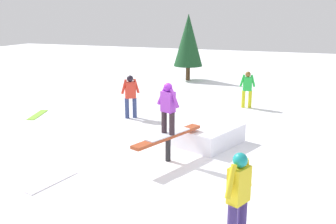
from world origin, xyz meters
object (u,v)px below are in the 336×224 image
(bystander_yellow, at_px, (238,194))
(loose_snowboard_white, at_px, (52,182))
(rail_feature, at_px, (168,139))
(loose_snowboard_lime, at_px, (38,115))
(bystander_green, at_px, (247,88))
(bystander_red, at_px, (130,94))
(main_rider_on_rail, at_px, (168,110))
(pine_tree_near, at_px, (188,40))

(bystander_yellow, xyz_separation_m, loose_snowboard_white, (-0.85, -4.34, -0.89))
(rail_feature, relative_size, loose_snowboard_lime, 1.68)
(rail_feature, xyz_separation_m, bystander_green, (-6.42, 0.99, 0.22))
(rail_feature, bearing_deg, bystander_yellow, 58.37)
(rail_feature, distance_m, bystander_green, 6.50)
(rail_feature, height_order, bystander_yellow, bystander_yellow)
(rail_feature, distance_m, bystander_red, 4.34)
(loose_snowboard_white, bearing_deg, main_rider_on_rail, -32.68)
(rail_feature, xyz_separation_m, main_rider_on_rail, (0.00, 0.00, 0.77))
(bystander_green, distance_m, bystander_red, 4.79)
(main_rider_on_rail, relative_size, loose_snowboard_white, 1.07)
(bystander_green, bearing_deg, loose_snowboard_white, -124.55)
(main_rider_on_rail, xyz_separation_m, loose_snowboard_white, (2.12, -2.02, -1.36))
(loose_snowboard_lime, bearing_deg, loose_snowboard_white, 24.54)
(bystander_green, distance_m, loose_snowboard_white, 9.09)
(bystander_yellow, bearing_deg, bystander_green, 31.69)
(bystander_red, relative_size, loose_snowboard_white, 1.17)
(loose_snowboard_white, xyz_separation_m, pine_tree_near, (-13.85, -1.16, 2.23))
(bystander_green, bearing_deg, bystander_yellow, -97.07)
(bystander_yellow, height_order, pine_tree_near, pine_tree_near)
(loose_snowboard_lime, bearing_deg, pine_tree_near, 144.62)
(pine_tree_near, bearing_deg, loose_snowboard_lime, -17.95)
(main_rider_on_rail, relative_size, bystander_red, 0.92)
(main_rider_on_rail, height_order, loose_snowboard_lime, main_rider_on_rail)
(bystander_green, xyz_separation_m, bystander_red, (3.03, -3.70, 0.06))
(main_rider_on_rail, relative_size, bystander_yellow, 0.90)
(bystander_yellow, relative_size, loose_snowboard_lime, 1.15)
(main_rider_on_rail, distance_m, loose_snowboard_white, 3.23)
(main_rider_on_rail, height_order, bystander_yellow, main_rider_on_rail)
(bystander_red, distance_m, loose_snowboard_lime, 3.67)
(bystander_yellow, relative_size, loose_snowboard_white, 1.19)
(bystander_red, xyz_separation_m, pine_tree_near, (-8.34, -0.47, 1.36))
(bystander_yellow, xyz_separation_m, bystander_red, (-6.35, -5.03, -0.02))
(main_rider_on_rail, bearing_deg, bystander_green, -167.54)
(rail_feature, distance_m, main_rider_on_rail, 0.77)
(loose_snowboard_lime, bearing_deg, bystander_red, 87.02)
(bystander_red, bearing_deg, bystander_green, -179.23)
(rail_feature, distance_m, loose_snowboard_lime, 6.68)
(bystander_red, xyz_separation_m, loose_snowboard_lime, (0.89, -3.46, -0.87))
(bystander_red, distance_m, pine_tree_near, 8.47)
(bystander_yellow, bearing_deg, main_rider_on_rail, 61.64)
(bystander_green, bearing_deg, rail_feature, -113.92)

